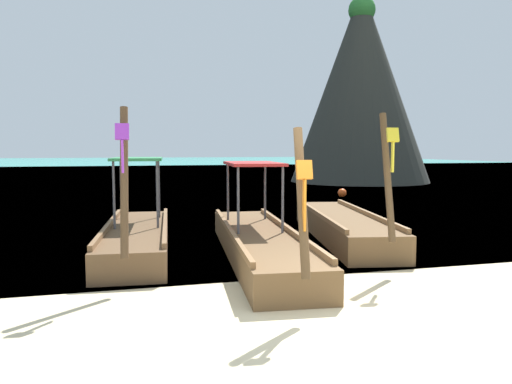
{
  "coord_description": "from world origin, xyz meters",
  "views": [
    {
      "loc": [
        -2.51,
        -5.36,
        2.14
      ],
      "look_at": [
        0.0,
        4.15,
        1.27
      ],
      "focal_mm": 34.02,
      "sensor_mm": 36.0,
      "label": 1
    }
  ],
  "objects_px": {
    "mooring_buoy_near": "(342,193)",
    "longtail_boat_violet_ribbon": "(137,236)",
    "longtail_boat_orange_ribbon": "(259,241)",
    "karst_rock": "(362,88)",
    "longtail_boat_yellow_ribbon": "(342,226)"
  },
  "relations": [
    {
      "from": "longtail_boat_orange_ribbon",
      "to": "longtail_boat_violet_ribbon",
      "type": "bearing_deg",
      "value": 153.39
    },
    {
      "from": "longtail_boat_orange_ribbon",
      "to": "mooring_buoy_near",
      "type": "xyz_separation_m",
      "value": [
        6.74,
        10.69,
        -0.12
      ]
    },
    {
      "from": "karst_rock",
      "to": "longtail_boat_violet_ribbon",
      "type": "bearing_deg",
      "value": -127.78
    },
    {
      "from": "longtail_boat_violet_ribbon",
      "to": "mooring_buoy_near",
      "type": "distance_m",
      "value": 13.15
    },
    {
      "from": "longtail_boat_violet_ribbon",
      "to": "longtail_boat_yellow_ribbon",
      "type": "height_order",
      "value": "longtail_boat_violet_ribbon"
    },
    {
      "from": "longtail_boat_orange_ribbon",
      "to": "longtail_boat_yellow_ribbon",
      "type": "xyz_separation_m",
      "value": [
        2.48,
        1.49,
        -0.02
      ]
    },
    {
      "from": "longtail_boat_yellow_ribbon",
      "to": "karst_rock",
      "type": "bearing_deg",
      "value": 61.96
    },
    {
      "from": "longtail_boat_orange_ribbon",
      "to": "longtail_boat_yellow_ribbon",
      "type": "bearing_deg",
      "value": 31.01
    },
    {
      "from": "mooring_buoy_near",
      "to": "longtail_boat_violet_ribbon",
      "type": "bearing_deg",
      "value": -133.58
    },
    {
      "from": "longtail_boat_yellow_ribbon",
      "to": "karst_rock",
      "type": "height_order",
      "value": "karst_rock"
    },
    {
      "from": "mooring_buoy_near",
      "to": "longtail_boat_orange_ribbon",
      "type": "bearing_deg",
      "value": -122.22
    },
    {
      "from": "longtail_boat_violet_ribbon",
      "to": "karst_rock",
      "type": "bearing_deg",
      "value": 52.22
    },
    {
      "from": "karst_rock",
      "to": "longtail_boat_yellow_ribbon",
      "type": "bearing_deg",
      "value": -118.04
    },
    {
      "from": "longtail_boat_violet_ribbon",
      "to": "karst_rock",
      "type": "xyz_separation_m",
      "value": [
        14.79,
        19.08,
        5.82
      ]
    },
    {
      "from": "longtail_boat_yellow_ribbon",
      "to": "mooring_buoy_near",
      "type": "relative_size",
      "value": 16.55
    }
  ]
}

